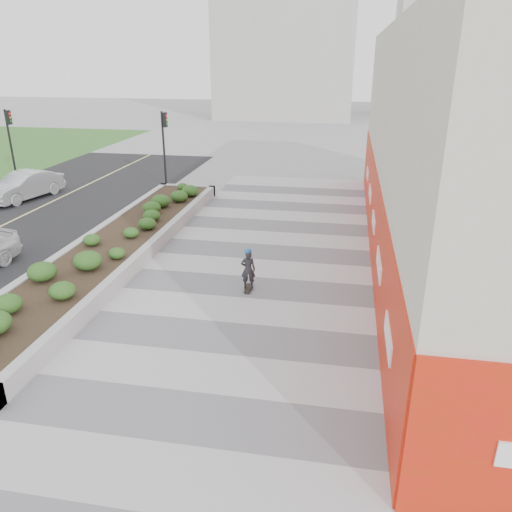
# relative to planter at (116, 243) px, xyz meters

# --- Properties ---
(ground) EXTENTS (160.00, 160.00, 0.00)m
(ground) POSITION_rel_planter_xyz_m (5.50, -7.00, -0.42)
(ground) COLOR gray
(ground) RESTS_ON ground
(walkway) EXTENTS (8.00, 36.00, 0.01)m
(walkway) POSITION_rel_planter_xyz_m (5.50, -4.00, -0.41)
(walkway) COLOR #A8A8AD
(walkway) RESTS_ON ground
(building) EXTENTS (6.04, 24.08, 8.00)m
(building) POSITION_rel_planter_xyz_m (12.48, 1.98, 3.56)
(building) COLOR #B8B29D
(building) RESTS_ON ground
(planter) EXTENTS (3.00, 18.00, 0.90)m
(planter) POSITION_rel_planter_xyz_m (0.00, 0.00, 0.00)
(planter) COLOR #9E9EA0
(planter) RESTS_ON ground
(traffic_signal_near) EXTENTS (0.33, 0.28, 4.20)m
(traffic_signal_near) POSITION_rel_planter_xyz_m (-1.73, 10.50, 2.34)
(traffic_signal_near) COLOR black
(traffic_signal_near) RESTS_ON ground
(traffic_signal_far) EXTENTS (0.33, 0.28, 4.20)m
(traffic_signal_far) POSITION_rel_planter_xyz_m (-10.93, 10.00, 2.34)
(traffic_signal_far) COLOR black
(traffic_signal_far) RESTS_ON ground
(distant_bldg_north_l) EXTENTS (16.00, 12.00, 20.00)m
(distant_bldg_north_l) POSITION_rel_planter_xyz_m (0.50, 48.00, 9.58)
(distant_bldg_north_l) COLOR #ADAAA3
(distant_bldg_north_l) RESTS_ON ground
(distant_bldg_north_r) EXTENTS (14.00, 10.00, 24.00)m
(distant_bldg_north_r) POSITION_rel_planter_xyz_m (20.50, 53.00, 11.58)
(distant_bldg_north_r) COLOR #ADAAA3
(distant_bldg_north_r) RESTS_ON ground
(manhole_cover) EXTENTS (0.44, 0.44, 0.01)m
(manhole_cover) POSITION_rel_planter_xyz_m (6.00, -4.00, -0.42)
(manhole_cover) COLOR #595654
(manhole_cover) RESTS_ON ground
(skateboarder) EXTENTS (0.50, 0.73, 1.42)m
(skateboarder) POSITION_rel_planter_xyz_m (5.51, -2.21, 0.30)
(skateboarder) COLOR beige
(skateboarder) RESTS_ON ground
(car_silver) EXTENTS (2.45, 4.53, 1.42)m
(car_silver) POSITION_rel_planter_xyz_m (-8.11, 6.54, 0.29)
(car_silver) COLOR #B6B9BE
(car_silver) RESTS_ON ground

